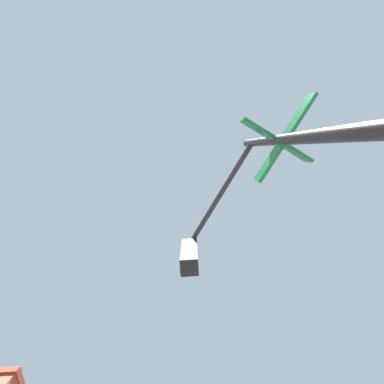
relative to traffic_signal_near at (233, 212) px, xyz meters
name	(u,v)px	position (x,y,z in m)	size (l,w,h in m)	color
traffic_signal_near	(233,212)	(0.00, 0.00, 0.00)	(2.47, 1.82, 5.21)	black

